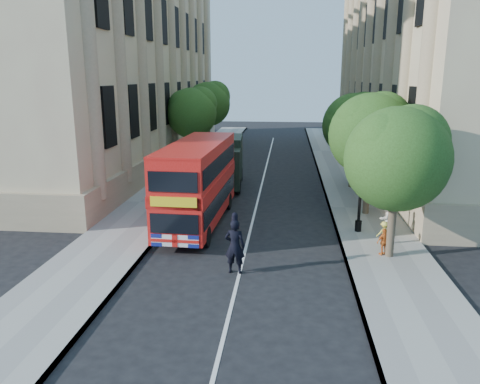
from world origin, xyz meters
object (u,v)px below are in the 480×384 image
(double_decker_bus, at_px, (198,181))
(woman_pedestrian, at_px, (386,219))
(lamp_post, at_px, (361,181))
(box_van, at_px, (224,163))
(police_constable, at_px, (235,246))

(double_decker_bus, height_order, woman_pedestrian, double_decker_bus)
(lamp_post, bearing_deg, double_decker_bus, 175.49)
(double_decker_bus, relative_size, woman_pedestrian, 5.81)
(lamp_post, height_order, box_van, lamp_post)
(lamp_post, relative_size, double_decker_bus, 0.60)
(lamp_post, height_order, woman_pedestrian, lamp_post)
(box_van, height_order, police_constable, box_van)
(lamp_post, bearing_deg, police_constable, -136.00)
(double_decker_bus, distance_m, box_van, 8.10)
(police_constable, bearing_deg, double_decker_bus, -60.63)
(double_decker_bus, bearing_deg, police_constable, -64.60)
(woman_pedestrian, bearing_deg, lamp_post, -53.54)
(double_decker_bus, height_order, police_constable, double_decker_bus)
(police_constable, bearing_deg, box_van, -74.60)
(lamp_post, xyz_separation_m, police_constable, (-5.18, -5.00, -1.48))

